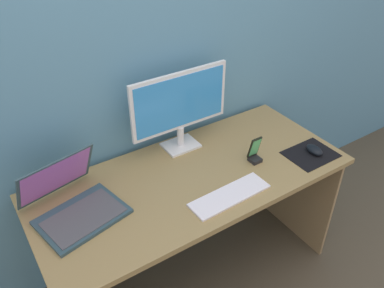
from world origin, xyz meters
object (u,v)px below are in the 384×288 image
(phone_in_dock, at_px, (255,153))
(monitor, at_px, (180,106))
(laptop, at_px, (73,203))
(mouse, at_px, (314,150))
(keyboard_external, at_px, (230,195))

(phone_in_dock, bearing_deg, monitor, 128.06)
(laptop, relative_size, mouse, 4.17)
(monitor, distance_m, phone_in_dock, 0.44)
(keyboard_external, xyz_separation_m, mouse, (0.56, 0.02, 0.02))
(monitor, xyz_separation_m, mouse, (0.54, -0.43, -0.22))
(laptop, distance_m, keyboard_external, 0.68)
(keyboard_external, bearing_deg, phone_in_dock, 26.74)
(monitor, distance_m, laptop, 0.68)
(keyboard_external, bearing_deg, mouse, 0.56)
(monitor, xyz_separation_m, phone_in_dock, (0.24, -0.31, -0.19))
(mouse, relative_size, phone_in_dock, 0.72)
(monitor, distance_m, keyboard_external, 0.51)
(laptop, distance_m, phone_in_dock, 0.89)
(monitor, height_order, mouse, monitor)
(laptop, relative_size, keyboard_external, 1.08)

